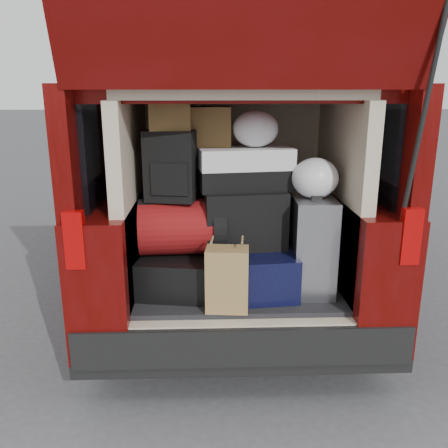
{
  "coord_description": "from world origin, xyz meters",
  "views": [
    {
      "loc": [
        -0.19,
        -2.63,
        1.76
      ],
      "look_at": [
        -0.09,
        0.2,
        0.94
      ],
      "focal_mm": 38.0,
      "sensor_mm": 36.0,
      "label": 1
    }
  ],
  "objects": [
    {
      "name": "black_hardshell",
      "position": [
        -0.37,
        0.16,
        0.67
      ],
      "size": [
        0.5,
        0.63,
        0.23
      ],
      "primitive_type": "cube",
      "rotation": [
        0.0,
        0.0,
        -0.15
      ],
      "color": "black",
      "rests_on": "load_floor"
    },
    {
      "name": "ground",
      "position": [
        0.0,
        0.0,
        0.0
      ],
      "size": [
        80.0,
        80.0,
        0.0
      ],
      "primitive_type": "plane",
      "color": "#3A3A3D",
      "rests_on": "ground"
    },
    {
      "name": "twotone_duffel",
      "position": [
        0.04,
        0.21,
        1.29
      ],
      "size": [
        0.59,
        0.36,
        0.25
      ],
      "primitive_type": "cube",
      "rotation": [
        0.0,
        0.0,
        0.14
      ],
      "color": "white",
      "rests_on": "black_soft_case"
    },
    {
      "name": "black_soft_case",
      "position": [
        0.04,
        0.15,
        0.99
      ],
      "size": [
        0.52,
        0.34,
        0.35
      ],
      "primitive_type": "cube",
      "rotation": [
        0.0,
        0.0,
        0.11
      ],
      "color": "black",
      "rests_on": "navy_hardshell"
    },
    {
      "name": "minivan",
      "position": [
        0.0,
        1.86,
        0.91
      ],
      "size": [
        1.9,
        5.35,
        2.77
      ],
      "color": "black",
      "rests_on": "ground"
    },
    {
      "name": "grocery_sack_upper",
      "position": [
        -0.16,
        0.28,
        1.53
      ],
      "size": [
        0.24,
        0.19,
        0.24
      ],
      "primitive_type": "cube",
      "rotation": [
        0.0,
        0.0,
        0.01
      ],
      "color": "brown",
      "rests_on": "twotone_duffel"
    },
    {
      "name": "plastic_bag_right",
      "position": [
        0.44,
        0.07,
        1.25
      ],
      "size": [
        0.29,
        0.28,
        0.24
      ],
      "primitive_type": "ellipsoid",
      "rotation": [
        0.0,
        0.0,
        -0.09
      ],
      "color": "white",
      "rests_on": "silver_roller"
    },
    {
      "name": "plastic_bag_center",
      "position": [
        0.1,
        0.22,
        1.53
      ],
      "size": [
        0.31,
        0.29,
        0.22
      ],
      "primitive_type": "ellipsoid",
      "rotation": [
        0.0,
        0.0,
        0.14
      ],
      "color": "white",
      "rests_on": "twotone_duffel"
    },
    {
      "name": "kraft_bag",
      "position": [
        -0.08,
        -0.18,
        0.73
      ],
      "size": [
        0.25,
        0.17,
        0.36
      ],
      "primitive_type": "cube",
      "rotation": [
        0.0,
        0.0,
        -0.1
      ],
      "color": "olive",
      "rests_on": "load_floor"
    },
    {
      "name": "grocery_sack_lower",
      "position": [
        -0.4,
        0.15,
        1.63
      ],
      "size": [
        0.24,
        0.19,
        0.21
      ],
      "primitive_type": "cube",
      "rotation": [
        0.0,
        0.0,
        0.02
      ],
      "color": "brown",
      "rests_on": "backpack"
    },
    {
      "name": "red_duffel",
      "position": [
        -0.34,
        0.13,
        0.95
      ],
      "size": [
        0.53,
        0.36,
        0.33
      ],
      "primitive_type": "cube",
      "rotation": [
        0.0,
        0.0,
        0.06
      ],
      "color": "maroon",
      "rests_on": "black_hardshell"
    },
    {
      "name": "backpack",
      "position": [
        -0.4,
        0.12,
        1.32
      ],
      "size": [
        0.31,
        0.22,
        0.41
      ],
      "primitive_type": "cube",
      "rotation": [
        0.0,
        0.0,
        -0.17
      ],
      "color": "black",
      "rests_on": "red_duffel"
    },
    {
      "name": "silver_roller",
      "position": [
        0.44,
        0.08,
        0.84
      ],
      "size": [
        0.26,
        0.4,
        0.59
      ],
      "primitive_type": "cube",
      "rotation": [
        0.0,
        0.0,
        -0.04
      ],
      "color": "silver",
      "rests_on": "load_floor"
    },
    {
      "name": "load_floor",
      "position": [
        0.0,
        0.28,
        0.28
      ],
      "size": [
        1.24,
        1.05,
        0.55
      ],
      "primitive_type": "cube",
      "color": "black",
      "rests_on": "ground"
    },
    {
      "name": "navy_hardshell",
      "position": [
        0.07,
        0.12,
        0.68
      ],
      "size": [
        0.55,
        0.65,
        0.27
      ],
      "primitive_type": "cube",
      "rotation": [
        0.0,
        0.0,
        0.09
      ],
      "color": "black",
      "rests_on": "load_floor"
    }
  ]
}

